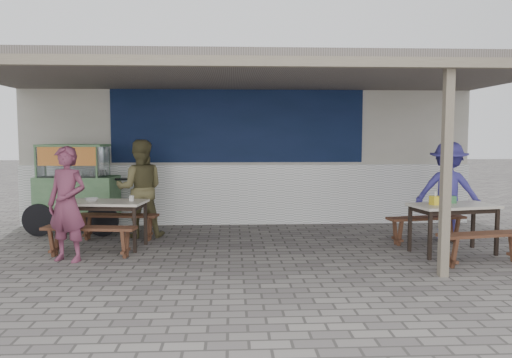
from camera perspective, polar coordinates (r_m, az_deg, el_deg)
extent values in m
plane|color=slate|center=(7.22, -0.11, -9.32)|extent=(60.00, 60.00, 0.00)
cube|color=beige|center=(10.59, -1.03, 4.81)|extent=(9.00, 1.20, 3.50)
cube|color=white|center=(10.03, -0.91, -1.78)|extent=(9.00, 0.10, 1.20)
cube|color=#0E1B43|center=(9.97, -2.08, 6.52)|extent=(5.00, 0.03, 1.60)
cube|color=#635A55|center=(8.05, -0.46, 11.89)|extent=(9.00, 4.20, 0.12)
cube|color=#7B715D|center=(6.01, 0.36, 13.28)|extent=(9.00, 0.12, 0.12)
cube|color=#7B715D|center=(6.66, 20.91, 0.93)|extent=(0.11, 0.11, 2.70)
cube|color=silver|center=(8.23, -16.99, -2.58)|extent=(1.35, 0.83, 0.04)
cube|color=black|center=(8.24, -16.98, -3.00)|extent=(1.24, 0.72, 0.06)
cube|color=black|center=(8.27, -21.38, -5.31)|extent=(0.05, 0.05, 0.71)
cube|color=black|center=(7.84, -13.71, -5.66)|extent=(0.05, 0.05, 0.71)
cube|color=black|center=(8.76, -19.79, -4.69)|extent=(0.05, 0.05, 0.71)
cube|color=black|center=(8.36, -12.51, -4.97)|extent=(0.05, 0.05, 0.71)
cube|color=brown|center=(7.74, -18.52, -5.34)|extent=(1.40, 0.45, 0.04)
cube|color=brown|center=(8.00, -22.05, -6.75)|extent=(0.08, 0.28, 0.41)
cube|color=brown|center=(7.59, -14.70, -7.18)|extent=(0.08, 0.28, 0.41)
cube|color=brown|center=(8.82, -15.54, -4.02)|extent=(1.40, 0.45, 0.04)
cube|color=brown|center=(9.05, -18.73, -5.32)|extent=(0.08, 0.28, 0.41)
cube|color=brown|center=(8.69, -12.15, -5.59)|extent=(0.08, 0.28, 0.41)
cube|color=silver|center=(8.08, 21.64, -2.85)|extent=(1.34, 0.88, 0.04)
cube|color=black|center=(8.09, 21.62, -3.27)|extent=(1.22, 0.76, 0.06)
cube|color=black|center=(7.61, 19.26, -6.11)|extent=(0.05, 0.05, 0.71)
cube|color=black|center=(8.26, 25.82, -5.47)|extent=(0.05, 0.05, 0.71)
cube|color=black|center=(8.06, 17.18, -5.44)|extent=(0.05, 0.05, 0.71)
cube|color=black|center=(8.68, 23.55, -4.90)|extent=(0.05, 0.05, 0.71)
cube|color=brown|center=(7.57, 24.66, -5.77)|extent=(1.37, 0.53, 0.04)
cube|color=brown|center=(7.31, 21.36, -7.83)|extent=(0.10, 0.28, 0.41)
cube|color=brown|center=(8.70, 18.89, -4.23)|extent=(1.37, 0.53, 0.04)
cube|color=brown|center=(8.48, 15.87, -5.93)|extent=(0.10, 0.28, 0.41)
cube|color=brown|center=(9.03, 21.64, -5.43)|extent=(0.10, 0.28, 0.41)
cube|color=#659060|center=(9.76, -19.69, -1.84)|extent=(1.44, 0.81, 0.72)
cube|color=#659060|center=(9.81, -19.63, -4.06)|extent=(1.38, 0.76, 0.05)
cylinder|color=black|center=(9.66, -23.61, -4.32)|extent=(0.58, 0.09, 0.58)
cylinder|color=black|center=(9.26, -17.16, -4.52)|extent=(0.58, 0.09, 0.58)
cube|color=silver|center=(9.72, -20.09, 1.95)|extent=(1.17, 0.69, 0.57)
cube|color=#659060|center=(9.71, -20.14, 3.62)|extent=(1.22, 0.73, 0.04)
cube|color=#EC5B37|center=(9.41, -20.82, 2.43)|extent=(1.03, 0.08, 0.33)
cylinder|color=black|center=(9.47, -15.05, -0.03)|extent=(0.72, 0.09, 0.04)
imported|color=brown|center=(7.54, -20.78, -2.69)|extent=(0.69, 0.57, 1.64)
imported|color=brown|center=(8.97, -13.10, -1.07)|extent=(0.90, 0.74, 1.71)
imported|color=#3E3995|center=(9.14, 21.10, -1.29)|extent=(1.25, 1.04, 1.67)
cube|color=yellow|center=(7.93, 19.82, -2.31)|extent=(0.16, 0.16, 0.13)
cube|color=#337442|center=(8.22, 21.32, -2.19)|extent=(0.18, 0.14, 0.11)
cylinder|color=beige|center=(8.14, -14.04, -2.15)|extent=(0.08, 0.08, 0.09)
imported|color=white|center=(8.27, -18.32, -2.26)|extent=(0.28, 0.28, 0.05)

